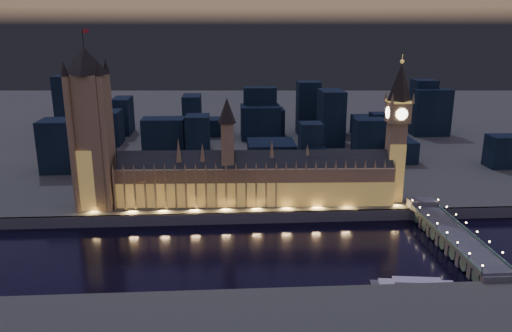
{
  "coord_description": "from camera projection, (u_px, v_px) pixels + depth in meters",
  "views": [
    {
      "loc": [
        -16.12,
        -286.34,
        134.98
      ],
      "look_at": [
        5.0,
        55.0,
        38.0
      ],
      "focal_mm": 35.0,
      "sensor_mm": 36.0,
      "label": 1
    }
  ],
  "objects": [
    {
      "name": "river_boat",
      "position": [
        417.0,
        285.0,
        265.7
      ],
      "size": [
        49.05,
        17.31,
        4.5
      ],
      "color": "#474C55",
      "rests_on": "ground"
    },
    {
      "name": "north_bank",
      "position": [
        235.0,
        108.0,
        810.96
      ],
      "size": [
        2000.0,
        960.0,
        8.0
      ],
      "primitive_type": "cube",
      "color": "#3C4942",
      "rests_on": "ground"
    },
    {
      "name": "victoria_tower",
      "position": [
        91.0,
        122.0,
        346.6
      ],
      "size": [
        31.68,
        31.68,
        124.58
      ],
      "color": "olive",
      "rests_on": "north_bank"
    },
    {
      "name": "elizabeth_tower",
      "position": [
        398.0,
        121.0,
        360.11
      ],
      "size": [
        18.0,
        18.0,
        107.32
      ],
      "color": "olive",
      "rests_on": "north_bank"
    },
    {
      "name": "westminster_bridge",
      "position": [
        451.0,
        237.0,
        315.22
      ],
      "size": [
        19.71,
        113.0,
        15.9
      ],
      "color": "#474C55",
      "rests_on": "ground"
    },
    {
      "name": "city_backdrop",
      "position": [
        268.0,
        124.0,
        542.9
      ],
      "size": [
        460.73,
        215.63,
        71.11
      ],
      "color": "black",
      "rests_on": "north_bank"
    },
    {
      "name": "embankment_wall",
      "position": [
        250.0,
        218.0,
        351.01
      ],
      "size": [
        2000.0,
        2.5,
        8.0
      ],
      "primitive_type": "cube",
      "color": "#474C55",
      "rests_on": "ground"
    },
    {
      "name": "ground_plane",
      "position": [
        253.0,
        248.0,
        312.74
      ],
      "size": [
        2000.0,
        2000.0,
        0.0
      ],
      "primitive_type": "plane",
      "color": "black",
      "rests_on": "ground"
    },
    {
      "name": "palace_of_westminster",
      "position": [
        254.0,
        179.0,
        365.06
      ],
      "size": [
        202.0,
        27.85,
        78.0
      ],
      "color": "olive",
      "rests_on": "north_bank"
    }
  ]
}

